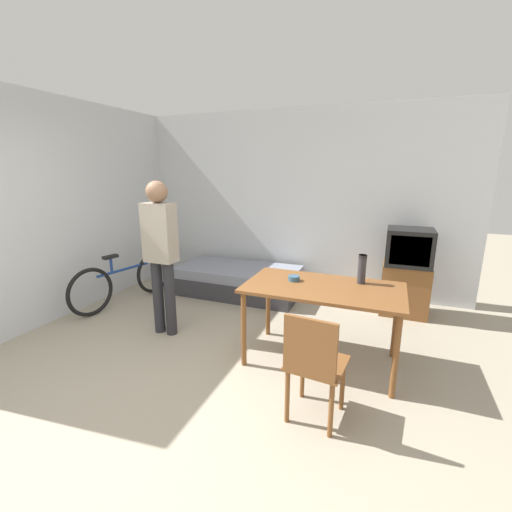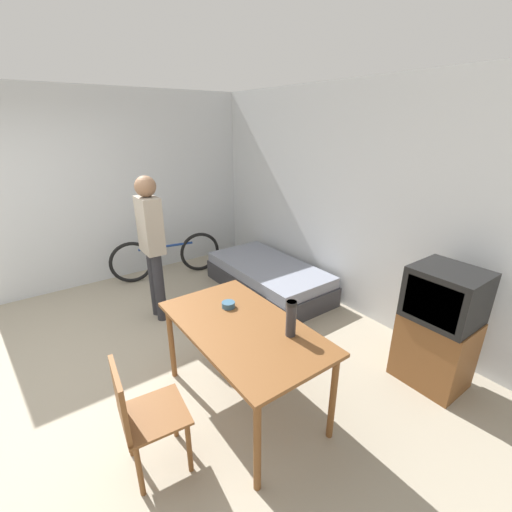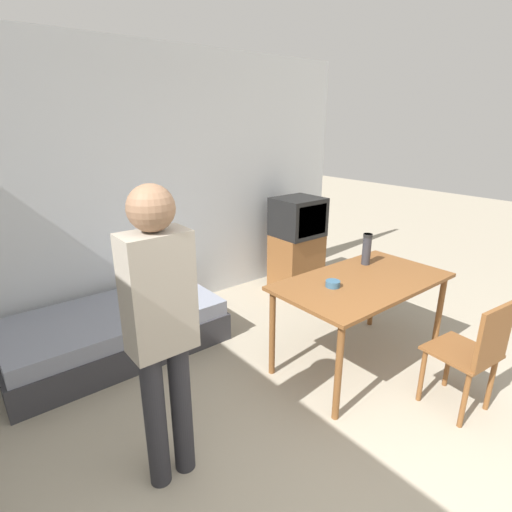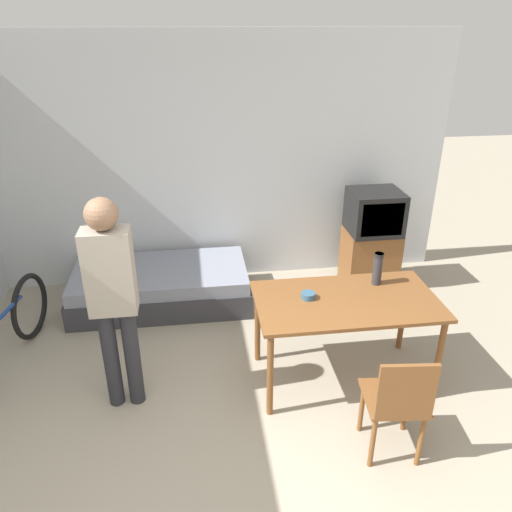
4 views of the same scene
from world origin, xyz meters
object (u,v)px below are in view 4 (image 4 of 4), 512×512
Objects in this scene: wooden_chair at (399,401)px; bicycle at (1,337)px; daybed at (161,286)px; tv at (372,239)px; person_standing at (112,292)px; mate_bowl at (308,296)px; thermos_flask at (378,267)px; dining_table at (346,308)px.

wooden_chair is 0.53× the size of bicycle.
daybed is at bearing 125.29° from wooden_chair.
person_standing is at bearing -147.88° from tv.
wooden_chair is (-0.67, -2.42, -0.07)m from tv.
tv is 2.51m from wooden_chair.
bicycle is 14.65× the size of mate_bowl.
daybed is at bearing 146.15° from thermos_flask.
wooden_chair is 0.51× the size of person_standing.
thermos_flask is at bearing -33.85° from daybed.
thermos_flask is at bearing 79.14° from wooden_chair.
mate_bowl is (1.24, -1.41, 0.60)m from daybed.
tv is 3.78m from bicycle.
person_standing reaches higher than mate_bowl.
tv reaches higher than bicycle.
person_standing is at bearing -172.73° from thermos_flask.
bicycle is (-3.63, -1.05, -0.24)m from tv.
thermos_flask reaches higher than daybed.
person_standing is at bearing -178.37° from dining_table.
dining_table is at bearing -10.08° from bicycle.
wooden_chair is 3.27m from bicycle.
tv is 1.86m from mate_bowl.
thermos_flask is 0.65m from mate_bowl.
tv is at bearing 54.17° from mate_bowl.
mate_bowl is (1.47, 0.11, -0.21)m from person_standing.
person_standing is at bearing -175.77° from mate_bowl.
person_standing is (-1.77, -0.05, 0.32)m from dining_table.
daybed is 16.46× the size of mate_bowl.
person_standing is (1.07, -0.56, 0.68)m from bicycle.
dining_table is 2.92m from bicycle.
person_standing is at bearing 156.46° from wooden_chair.
thermos_flask reaches higher than wooden_chair.
wooden_chair is at bearing -24.97° from bicycle.
person_standing reaches higher than wooden_chair.
tv reaches higher than thermos_flask.
thermos_flask is (0.21, 1.09, 0.43)m from wooden_chair.
tv reaches higher than mate_bowl.
person_standing is at bearing -27.40° from bicycle.
daybed is 1.12× the size of bicycle.
wooden_chair is (1.65, -2.34, 0.30)m from daybed.
tv is at bearing 2.13° from daybed.
tv is 3.05m from person_standing.
thermos_flask is at bearing -109.00° from tv.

